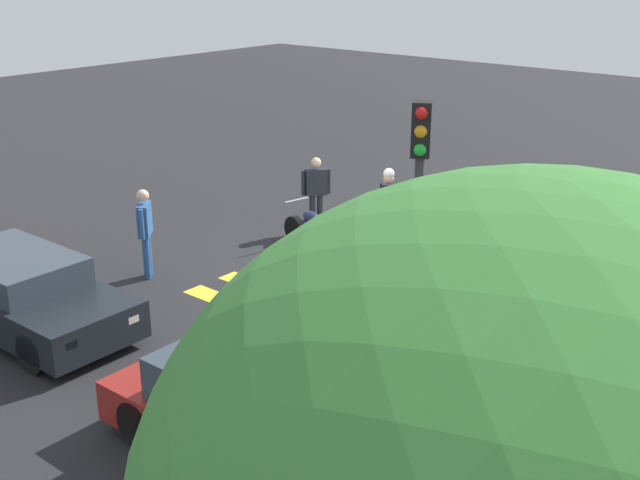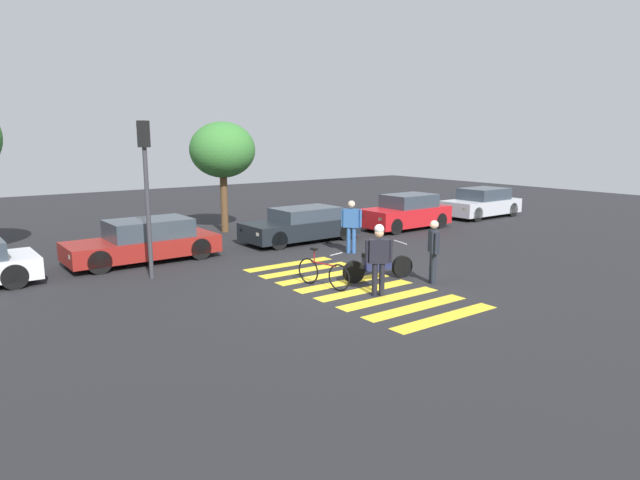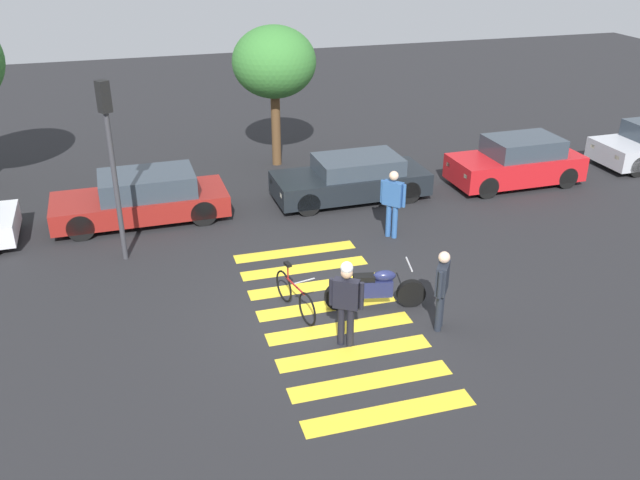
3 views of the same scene
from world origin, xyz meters
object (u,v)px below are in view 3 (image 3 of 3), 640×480
Objects in this scene: officer_on_foot at (346,298)px; car_black_suv at (352,179)px; officer_by_motorcycle at (442,285)px; leaning_bicycle at (295,296)px; car_red_convertible at (517,162)px; pedestrian_bystander at (393,199)px; car_maroon_wagon at (143,198)px; police_motorcycle at (375,289)px; traffic_light_pole at (110,144)px.

officer_on_foot reaches higher than car_black_suv.
car_black_suv is at bearing 85.49° from officer_by_motorcycle.
officer_by_motorcycle is (2.62, -1.42, 0.60)m from leaning_bicycle.
officer_on_foot is 10.31m from car_red_convertible.
pedestrian_bystander is 6.72m from car_maroon_wagon.
pedestrian_bystander is 5.66m from car_red_convertible.
car_maroon_wagon is at bearing 125.89° from police_motorcycle.
car_black_suv is 1.12× the size of car_red_convertible.
car_maroon_wagon reaches higher than car_black_suv.
car_red_convertible is at bearing 41.23° from officer_on_foot.
police_motorcycle is at bearing -139.93° from car_red_convertible.
police_motorcycle is at bearing -117.37° from pedestrian_bystander.
car_black_suv is at bearing 70.26° from officer_on_foot.
police_motorcycle is at bearing 47.88° from officer_on_foot.
car_red_convertible is (6.73, 5.66, 0.25)m from police_motorcycle.
traffic_light_pole is at bearing -162.22° from car_black_suv.
car_red_convertible is (11.13, -0.43, 0.06)m from car_maroon_wagon.
leaning_bicycle is at bearing 151.47° from officer_by_motorcycle.
traffic_light_pole is (-3.34, 3.55, 2.51)m from leaning_bicycle.
pedestrian_bystander reaches higher than leaning_bicycle.
officer_by_motorcycle is 0.37× the size of car_maroon_wagon.
police_motorcycle is 8.79m from car_red_convertible.
car_black_suv is 7.21m from traffic_light_pole.
leaning_bicycle is 9.95m from car_red_convertible.
officer_on_foot is 5.08m from pedestrian_bystander.
pedestrian_bystander reaches higher than officer_by_motorcycle.
car_black_suv is (1.51, 5.95, 0.17)m from police_motorcycle.
car_maroon_wagon is 1.16× the size of car_red_convertible.
officer_on_foot is (0.63, -1.45, 0.66)m from leaning_bicycle.
officer_by_motorcycle is at bearing -39.82° from traffic_light_pole.
pedestrian_bystander is (1.65, 3.18, 0.59)m from police_motorcycle.
traffic_light_pole is (-5.96, 4.97, 1.91)m from officer_by_motorcycle.
police_motorcycle is 1.64m from officer_on_foot.
car_black_suv is at bearing -1.34° from car_maroon_wagon.
car_maroon_wagon reaches higher than police_motorcycle.
car_maroon_wagon is at bearing 178.66° from car_black_suv.
car_red_convertible is at bearing 25.98° from pedestrian_bystander.
pedestrian_bystander reaches higher than car_black_suv.
leaning_bicycle is at bearing -46.70° from traffic_light_pole.
leaning_bicycle is at bearing -64.59° from car_maroon_wagon.
car_black_suv reaches higher than leaning_bicycle.
police_motorcycle is at bearing -54.11° from car_maroon_wagon.
car_red_convertible is 0.93× the size of traffic_light_pole.
officer_on_foot is at bearing -179.36° from officer_by_motorcycle.
officer_by_motorcycle is 8.90m from car_red_convertible.
officer_on_foot is at bearing -66.35° from leaning_bicycle.
officer_on_foot is 1.01× the size of pedestrian_bystander.
car_maroon_wagon is at bearing 177.80° from car_red_convertible.
leaning_bicycle is (-1.66, 0.31, -0.06)m from police_motorcycle.
pedestrian_bystander is at bearing -25.62° from car_maroon_wagon.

